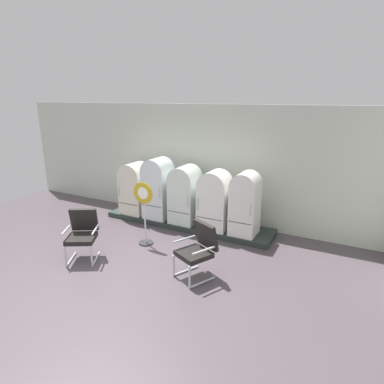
# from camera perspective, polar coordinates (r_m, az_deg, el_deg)

# --- Properties ---
(ground) EXTENTS (12.00, 10.00, 0.05)m
(ground) POSITION_cam_1_polar(r_m,az_deg,el_deg) (6.16, -14.86, -15.32)
(ground) COLOR #4E444A
(back_wall) EXTENTS (11.76, 0.12, 3.00)m
(back_wall) POSITION_cam_1_polar(r_m,az_deg,el_deg) (8.46, 1.11, 5.18)
(back_wall) COLOR silver
(back_wall) RESTS_ON ground
(display_plinth) EXTENTS (4.40, 0.95, 0.13)m
(display_plinth) POSITION_cam_1_polar(r_m,az_deg,el_deg) (8.33, -0.89, -5.39)
(display_plinth) COLOR #28322E
(display_plinth) RESTS_ON ground
(refrigerator_0) EXTENTS (0.67, 0.67, 1.37)m
(refrigerator_0) POSITION_cam_1_polar(r_m,az_deg,el_deg) (8.78, -10.01, 0.89)
(refrigerator_0) COLOR silver
(refrigerator_0) RESTS_ON display_plinth
(refrigerator_1) EXTENTS (0.64, 0.66, 1.56)m
(refrigerator_1) POSITION_cam_1_polar(r_m,az_deg,el_deg) (8.33, -6.01, 0.99)
(refrigerator_1) COLOR white
(refrigerator_1) RESTS_ON display_plinth
(refrigerator_2) EXTENTS (0.65, 0.72, 1.43)m
(refrigerator_2) POSITION_cam_1_polar(r_m,az_deg,el_deg) (7.99, -1.25, -0.14)
(refrigerator_2) COLOR silver
(refrigerator_2) RESTS_ON display_plinth
(refrigerator_3) EXTENTS (0.70, 0.64, 1.41)m
(refrigerator_3) POSITION_cam_1_polar(r_m,az_deg,el_deg) (7.62, 4.03, -1.17)
(refrigerator_3) COLOR white
(refrigerator_3) RESTS_ON display_plinth
(refrigerator_4) EXTENTS (0.58, 0.65, 1.45)m
(refrigerator_4) POSITION_cam_1_polar(r_m,az_deg,el_deg) (7.36, 9.34, -1.70)
(refrigerator_4) COLOR white
(refrigerator_4) RESTS_ON display_plinth
(armchair_left) EXTENTS (0.79, 0.83, 1.02)m
(armchair_left) POSITION_cam_1_polar(r_m,az_deg,el_deg) (6.87, -18.75, -6.69)
(armchair_left) COLOR silver
(armchair_left) RESTS_ON ground
(armchair_right) EXTENTS (0.78, 0.82, 1.02)m
(armchair_right) POSITION_cam_1_polar(r_m,az_deg,el_deg) (5.87, 1.09, -9.78)
(armchair_right) COLOR silver
(armchair_right) RESTS_ON ground
(sign_stand) EXTENTS (0.48, 0.32, 1.43)m
(sign_stand) POSITION_cam_1_polar(r_m,az_deg,el_deg) (7.14, -8.39, -3.81)
(sign_stand) COLOR #2D2D30
(sign_stand) RESTS_ON ground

